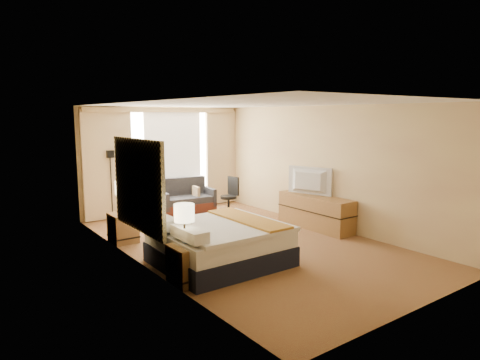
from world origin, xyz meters
TOP-DOWN VIEW (x-y plane):
  - floor at (0.00, 0.00)m, footprint 4.20×7.00m
  - ceiling at (0.00, 0.00)m, footprint 4.20×7.00m
  - wall_back at (0.00, 3.50)m, footprint 4.20×0.02m
  - wall_front at (0.00, -3.50)m, footprint 4.20×0.02m
  - wall_left at (-2.10, 0.00)m, footprint 0.02×7.00m
  - wall_right at (2.10, 0.00)m, footprint 0.02×7.00m
  - headboard at (-2.06, 0.20)m, footprint 0.06×1.85m
  - nightstand_left at (-1.87, -1.05)m, footprint 0.45×0.52m
  - nightstand_right at (-1.87, 1.45)m, footprint 0.45×0.52m
  - media_dresser at (1.83, 0.00)m, footprint 0.50×1.80m
  - window at (0.25, 3.47)m, footprint 2.30×0.02m
  - curtains at (-0.00, 3.39)m, footprint 4.12×0.19m
  - bed at (-1.06, -0.65)m, footprint 1.91×1.75m
  - loveseat at (0.38, 3.04)m, footprint 1.41×0.86m
  - floor_lamp at (-1.42, 3.30)m, footprint 0.20×0.20m
  - desk_chair at (1.07, 2.11)m, footprint 0.45×0.45m
  - lamp_left at (-1.91, -1.05)m, footprint 0.29×0.29m
  - lamp_right at (-1.84, 1.46)m, footprint 0.30×0.30m
  - tissue_box at (-1.86, -1.04)m, footprint 0.14×0.14m
  - telephone at (-1.76, 1.62)m, footprint 0.19×0.15m
  - television at (1.78, 0.21)m, footprint 0.42×1.03m

SIDE VIEW (x-z plane):
  - floor at x=0.00m, z-range -0.01..0.01m
  - nightstand_left at x=-1.87m, z-range 0.00..0.55m
  - nightstand_right at x=-1.87m, z-range 0.00..0.55m
  - loveseat at x=0.38m, z-range -0.14..0.69m
  - bed at x=-1.06m, z-range -0.12..0.80m
  - media_dresser at x=1.83m, z-range 0.00..0.70m
  - desk_chair at x=1.07m, z-range -0.05..0.87m
  - telephone at x=-1.76m, z-range 0.55..0.62m
  - tissue_box at x=-1.86m, z-range 0.55..0.67m
  - television at x=1.78m, z-range 0.70..1.29m
  - lamp_left at x=-1.91m, z-range 0.72..1.33m
  - lamp_right at x=-1.84m, z-range 0.72..1.34m
  - floor_lamp at x=-1.42m, z-range 0.33..1.94m
  - headboard at x=-2.06m, z-range 0.53..2.03m
  - wall_back at x=0.00m, z-range 0.00..2.60m
  - wall_front at x=0.00m, z-range 0.00..2.60m
  - wall_left at x=-2.10m, z-range 0.00..2.60m
  - wall_right at x=2.10m, z-range 0.00..2.60m
  - window at x=0.25m, z-range 0.17..2.47m
  - curtains at x=0.00m, z-range 0.13..2.69m
  - ceiling at x=0.00m, z-range 2.59..2.61m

